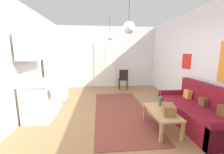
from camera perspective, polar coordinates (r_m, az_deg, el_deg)
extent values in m
cube|color=#996D44|center=(3.58, 2.02, -18.05)|extent=(5.07, 7.69, 0.10)
cube|color=silver|center=(6.74, -1.94, 8.00)|extent=(4.67, 0.10, 2.80)
cube|color=white|center=(6.69, -5.05, 4.60)|extent=(0.49, 0.02, 2.02)
cube|color=white|center=(6.72, -0.67, 4.66)|extent=(0.49, 0.02, 2.02)
cube|color=white|center=(6.68, -2.94, 13.55)|extent=(1.08, 0.03, 0.06)
cube|color=silver|center=(4.15, 35.44, 4.95)|extent=(0.10, 7.29, 2.80)
cube|color=red|center=(4.84, 27.84, 5.61)|extent=(0.02, 0.40, 0.45)
cube|color=silver|center=(3.65, -36.32, 4.43)|extent=(0.10, 7.29, 2.80)
cube|color=red|center=(4.25, -31.00, 8.49)|extent=(0.02, 0.32, 0.40)
cube|color=brown|center=(4.11, 3.54, -13.37)|extent=(1.42, 3.31, 0.01)
cube|color=maroon|center=(3.83, 29.99, -13.15)|extent=(0.85, 1.94, 0.43)
cube|color=maroon|center=(3.95, 34.46, -9.12)|extent=(0.15, 1.94, 0.91)
cube|color=maroon|center=(4.53, 23.35, -8.31)|extent=(0.85, 0.11, 0.55)
cube|color=brown|center=(3.45, 38.58, -10.83)|extent=(0.15, 0.22, 0.21)
cube|color=brown|center=(3.85, 32.94, -8.42)|extent=(0.13, 0.19, 0.19)
cube|color=gold|center=(4.26, 28.23, -6.10)|extent=(0.15, 0.23, 0.23)
cube|color=tan|center=(3.24, 19.37, -12.97)|extent=(0.49, 1.00, 0.04)
cube|color=tan|center=(2.88, 19.26, -20.61)|extent=(0.05, 0.05, 0.38)
cube|color=tan|center=(3.06, 26.58, -19.22)|extent=(0.05, 0.05, 0.38)
cube|color=tan|center=(3.64, 13.10, -13.62)|extent=(0.05, 0.05, 0.38)
cube|color=tan|center=(3.78, 19.08, -12.99)|extent=(0.05, 0.05, 0.38)
cylinder|color=#47704C|center=(3.49, 18.87, -9.16)|extent=(0.09, 0.09, 0.21)
cylinder|color=#477F42|center=(3.43, 19.07, -5.79)|extent=(0.01, 0.01, 0.22)
cube|color=brown|center=(3.08, 21.86, -12.02)|extent=(0.31, 0.38, 0.20)
torus|color=brown|center=(3.04, 22.01, -9.94)|extent=(0.21, 0.01, 0.21)
cube|color=white|center=(5.18, -21.56, 1.06)|extent=(0.57, 0.60, 1.78)
cube|color=#4C4C51|center=(5.07, -18.68, 5.22)|extent=(0.01, 0.58, 0.01)
cylinder|color=#B7BABF|center=(4.89, -19.07, 7.56)|extent=(0.02, 0.02, 0.25)
cylinder|color=#B7BABF|center=(4.94, -18.72, 1.35)|extent=(0.02, 0.02, 0.39)
cube|color=silver|center=(4.16, -25.85, -7.84)|extent=(0.60, 1.24, 0.86)
cube|color=#B7BABF|center=(4.05, -26.33, -1.80)|extent=(0.63, 1.27, 0.03)
cube|color=#999BA0|center=(4.12, -25.95, -2.23)|extent=(0.36, 0.40, 0.10)
cylinder|color=#B7BABF|center=(4.18, -29.21, -0.09)|extent=(0.02, 0.02, 0.20)
cube|color=silver|center=(4.03, -29.19, 10.47)|extent=(0.32, 1.11, 0.62)
cylinder|color=black|center=(6.57, 5.86, -2.55)|extent=(0.03, 0.03, 0.43)
cylinder|color=black|center=(6.53, 2.72, -2.59)|extent=(0.03, 0.03, 0.43)
cylinder|color=black|center=(6.24, 6.30, -3.23)|extent=(0.03, 0.03, 0.43)
cylinder|color=black|center=(6.20, 3.00, -3.28)|extent=(0.03, 0.03, 0.43)
cube|color=black|center=(6.34, 4.50, -0.94)|extent=(0.44, 0.42, 0.04)
cube|color=black|center=(6.12, 4.73, 0.87)|extent=(0.38, 0.05, 0.44)
cylinder|color=black|center=(2.66, 7.08, 28.41)|extent=(0.01, 0.01, 0.66)
sphere|color=white|center=(2.55, 6.86, 19.19)|extent=(0.21, 0.21, 0.21)
cylinder|color=black|center=(4.75, -0.95, 20.94)|extent=(0.01, 0.01, 0.53)
sphere|color=white|center=(4.69, -0.94, 16.23)|extent=(0.25, 0.25, 0.25)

